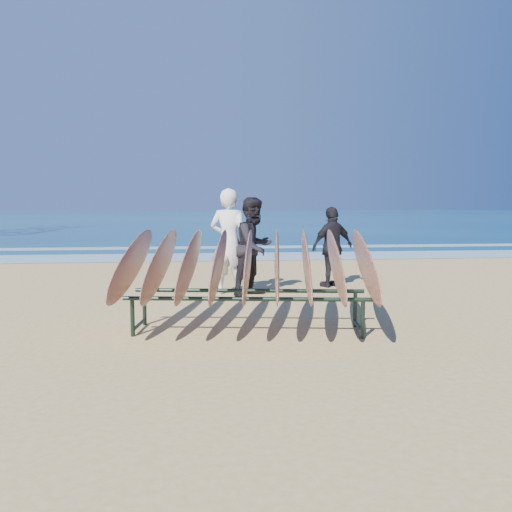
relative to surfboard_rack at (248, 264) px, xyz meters
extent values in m
plane|color=tan|center=(0.18, -0.12, -0.91)|extent=(120.00, 120.00, 0.00)
plane|color=navy|center=(0.18, 54.88, -0.90)|extent=(160.00, 160.00, 0.00)
plane|color=white|center=(0.18, 9.88, -0.90)|extent=(160.00, 160.00, 0.00)
plane|color=white|center=(0.18, 13.38, -0.90)|extent=(160.00, 160.00, 0.00)
cylinder|color=black|center=(-1.51, -0.11, -0.66)|extent=(0.06, 0.06, 0.50)
cylinder|color=black|center=(1.42, -0.53, -0.66)|extent=(0.06, 0.06, 0.50)
cylinder|color=black|center=(-1.42, 0.53, -0.66)|extent=(0.06, 0.06, 0.50)
cylinder|color=black|center=(1.51, 0.11, -0.66)|extent=(0.06, 0.06, 0.50)
cylinder|color=black|center=(-0.05, -0.32, -0.41)|extent=(3.18, 0.51, 0.06)
cylinder|color=black|center=(0.05, 0.32, -0.41)|extent=(3.18, 0.51, 0.06)
cylinder|color=black|center=(-1.46, 0.21, -0.83)|extent=(0.14, 0.65, 0.04)
cylinder|color=black|center=(1.46, -0.21, -0.83)|extent=(0.14, 0.65, 0.04)
ellipsoid|color=#681307|center=(-1.53, 0.22, 0.02)|extent=(0.42, 2.49, 1.12)
ellipsoid|color=#681307|center=(-1.15, 0.17, 0.02)|extent=(0.42, 2.49, 1.12)
ellipsoid|color=#681307|center=(-0.77, 0.11, 0.02)|extent=(0.42, 2.49, 1.12)
ellipsoid|color=#681307|center=(-0.38, 0.06, 0.02)|extent=(0.42, 2.49, 1.12)
ellipsoid|color=#681307|center=(0.00, 0.00, 0.02)|extent=(0.42, 2.49, 1.12)
ellipsoid|color=#681307|center=(0.38, -0.06, 0.02)|extent=(0.42, 2.49, 1.12)
ellipsoid|color=#681307|center=(0.77, -0.11, 0.02)|extent=(0.42, 2.49, 1.12)
ellipsoid|color=#681307|center=(1.15, -0.17, 0.02)|extent=(0.42, 2.49, 1.12)
ellipsoid|color=#681307|center=(1.53, -0.22, 0.02)|extent=(0.42, 2.49, 1.12)
imported|color=white|center=(-0.08, 2.97, 0.09)|extent=(0.85, 0.70, 1.99)
imported|color=black|center=(0.38, 2.78, 0.00)|extent=(1.12, 1.11, 1.82)
imported|color=black|center=(2.07, 3.63, -0.09)|extent=(1.04, 0.73, 1.64)
camera|label=1|loc=(-0.67, -7.12, 0.83)|focal=38.00mm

